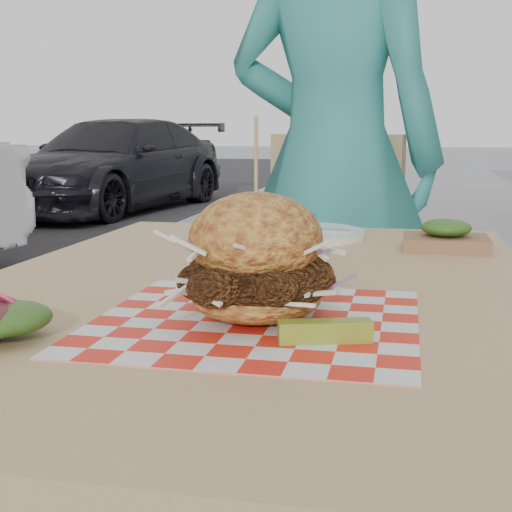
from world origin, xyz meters
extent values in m
imported|color=teal|center=(-0.35, 0.91, 0.88)|extent=(0.71, 0.54, 1.76)
imported|color=black|center=(-3.60, 6.96, 0.55)|extent=(2.11, 3.97, 1.10)
cube|color=tan|center=(-0.35, -0.18, 0.73)|extent=(0.80, 1.20, 0.04)
cylinder|color=#333338|center=(-0.69, 0.36, 0.35)|extent=(0.05, 0.05, 0.71)
cylinder|color=#333338|center=(-0.01, 0.36, 0.35)|extent=(0.05, 0.05, 0.71)
cube|color=tan|center=(-0.35, 0.81, 0.45)|extent=(0.52, 0.52, 0.04)
cube|color=tan|center=(-0.29, 1.01, 0.70)|extent=(0.41, 0.16, 0.50)
cylinder|color=#333338|center=(-0.57, 0.69, 0.21)|extent=(0.03, 0.03, 0.43)
cylinder|color=#333338|center=(-0.23, 0.59, 0.21)|extent=(0.03, 0.03, 0.43)
cylinder|color=#333338|center=(-0.47, 1.04, 0.21)|extent=(0.03, 0.03, 0.43)
cylinder|color=#333338|center=(-0.13, 0.94, 0.21)|extent=(0.03, 0.03, 0.43)
cube|color=red|center=(-0.30, -0.39, 0.75)|extent=(0.36, 0.36, 0.00)
ellipsoid|color=gold|center=(-0.30, -0.39, 0.78)|extent=(0.15, 0.15, 0.05)
ellipsoid|color=brown|center=(-0.30, -0.39, 0.80)|extent=(0.16, 0.15, 0.08)
ellipsoid|color=gold|center=(-0.30, -0.39, 0.84)|extent=(0.15, 0.15, 0.10)
cylinder|color=tan|center=(-0.30, -0.39, 0.92)|extent=(0.00, 0.00, 0.11)
cube|color=#89A530|center=(-0.21, -0.46, 0.76)|extent=(0.10, 0.05, 0.02)
ellipsoid|color=#3F1419|center=(-0.53, -0.52, 0.76)|extent=(0.08, 0.08, 0.03)
ellipsoid|color=#1B4C15|center=(-0.54, -0.50, 0.76)|extent=(0.08, 0.08, 0.03)
cylinder|color=#CB3866|center=(-0.55, -0.50, 0.79)|extent=(0.05, 0.05, 0.04)
cylinder|color=white|center=(-0.35, 0.25, 0.76)|extent=(0.27, 0.27, 0.01)
cube|color=silver|center=(-0.38, 0.25, 0.77)|extent=(0.15, 0.03, 0.00)
cube|color=silver|center=(-0.32, 0.25, 0.77)|extent=(0.15, 0.03, 0.00)
cube|color=brown|center=(-0.07, 0.16, 0.76)|extent=(0.15, 0.12, 0.02)
ellipsoid|color=#1B4C15|center=(-0.07, 0.16, 0.79)|extent=(0.09, 0.09, 0.03)
camera|label=1|loc=(-0.14, -1.16, 0.96)|focal=50.00mm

